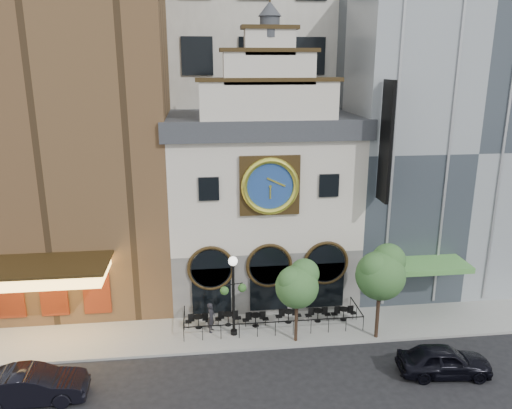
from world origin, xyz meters
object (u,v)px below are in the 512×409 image
object	(u,v)px
bistro_2	(256,319)
tree_right	(381,271)
bistro_5	(344,313)
car_left	(32,386)
car_right	(444,361)
lamppost	(233,287)
tree_left	(298,283)
bistro_1	(228,318)
pedestrian	(211,317)
bistro_3	(288,316)
bistro_0	(198,321)
bistro_4	(318,315)

from	to	relation	value
bistro_2	tree_right	distance (m)	8.05
bistro_5	car_left	world-z (taller)	car_left
car_right	lamppost	bearing A→B (deg)	70.23
tree_left	tree_right	size ratio (longest dim) A/B	0.87
bistro_2	car_right	distance (m)	10.76
car_right	tree_left	distance (m)	8.49
bistro_1	car_right	distance (m)	12.33
car_right	pedestrian	xyz separation A→B (m)	(-11.77, 5.47, 0.26)
bistro_1	bistro_2	xyz separation A→B (m)	(1.64, -0.32, 0.00)
bistro_2	car_left	distance (m)	12.57
bistro_2	car_left	bearing A→B (deg)	-154.20
tree_left	lamppost	bearing A→B (deg)	163.36
bistro_3	car_left	bearing A→B (deg)	-156.99
bistro_1	bistro_5	distance (m)	7.16
bistro_2	tree_left	size ratio (longest dim) A/B	0.32
bistro_0	tree_left	bearing A→B (deg)	-20.01
car_right	tree_right	bearing A→B (deg)	36.16
bistro_4	tree_right	size ratio (longest dim) A/B	0.28
tree_left	bistro_4	bearing A→B (deg)	48.41
bistro_1	lamppost	world-z (taller)	lamppost
bistro_0	bistro_2	world-z (taller)	same
bistro_3	car_left	size ratio (longest dim) A/B	0.31
bistro_5	tree_left	world-z (taller)	tree_left
pedestrian	bistro_1	bearing A→B (deg)	-43.23
bistro_0	lamppost	size ratio (longest dim) A/B	0.32
bistro_3	pedestrian	distance (m)	4.78
bistro_1	tree_right	distance (m)	9.56
bistro_3	car_left	world-z (taller)	car_left
car_right	bistro_4	bearing A→B (deg)	47.31
bistro_1	bistro_2	world-z (taller)	same
bistro_3	tree_left	world-z (taller)	tree_left
lamppost	tree_right	bearing A→B (deg)	-21.76
bistro_1	bistro_3	size ratio (longest dim) A/B	1.00
lamppost	car_right	bearing A→B (deg)	-38.71
bistro_5	bistro_1	bearing A→B (deg)	178.36
bistro_0	tree_right	world-z (taller)	tree_right
car_right	tree_left	world-z (taller)	tree_left
car_right	tree_left	size ratio (longest dim) A/B	0.97
bistro_2	pedestrian	distance (m)	2.73
car_right	car_left	bearing A→B (deg)	94.87
bistro_0	tree_right	size ratio (longest dim) A/B	0.28
car_right	tree_right	xyz separation A→B (m)	(-2.21, 3.75, 3.46)
bistro_0	bistro_4	size ratio (longest dim) A/B	1.00
car_right	tree_left	xyz separation A→B (m)	(-6.94, 3.92, 2.92)
car_right	tree_right	world-z (taller)	tree_right
bistro_3	tree_right	size ratio (longest dim) A/B	0.28
lamppost	tree_right	xyz separation A→B (m)	(8.26, -1.23, 1.08)
car_left	tree_right	size ratio (longest dim) A/B	0.91
bistro_1	lamppost	distance (m)	2.80
bistro_0	car_right	bearing A→B (deg)	-25.42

